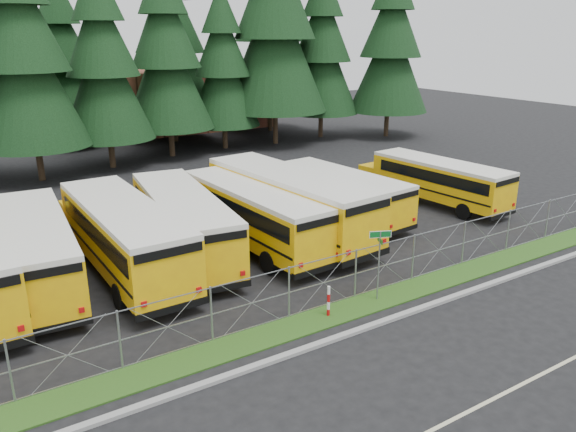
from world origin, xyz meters
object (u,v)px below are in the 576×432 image
object	(u,v)px
bus_1	(35,252)
bus_east	(435,182)
street_sign	(379,251)
bus_3	(182,224)
bus_4	(251,216)
striped_bollard	(328,302)
bus_5	(284,204)
bus_6	(339,194)
bus_2	(122,237)

from	to	relation	value
bus_1	bus_east	distance (m)	21.74
bus_1	street_sign	size ratio (longest dim) A/B	3.90
bus_3	bus_4	xyz separation A→B (m)	(3.24, -0.59, -0.01)
street_sign	bus_east	bearing A→B (deg)	35.00
bus_3	bus_4	size ratio (longest dim) A/B	1.00
bus_4	bus_east	world-z (taller)	bus_4
bus_1	bus_4	world-z (taller)	bus_4
bus_3	street_sign	size ratio (longest dim) A/B	4.03
bus_1	bus_east	bearing A→B (deg)	2.92
bus_1	striped_bollard	world-z (taller)	bus_1
bus_5	bus_6	size ratio (longest dim) A/B	1.26
bus_4	bus_1	bearing A→B (deg)	172.22
bus_3	bus_1	bearing A→B (deg)	-173.71
bus_3	bus_5	size ratio (longest dim) A/B	0.91
bus_1	bus_5	xyz separation A→B (m)	(11.48, -0.33, 0.19)
bus_3	bus_6	size ratio (longest dim) A/B	1.15
bus_6	bus_3	bearing A→B (deg)	177.39
bus_5	bus_east	world-z (taller)	bus_5
bus_2	bus_5	distance (m)	8.17
bus_2	bus_1	bearing A→B (deg)	170.17
bus_4	bus_2	bearing A→B (deg)	174.76
bus_4	bus_6	world-z (taller)	bus_4
bus_1	bus_east	world-z (taller)	bus_1
bus_1	bus_4	bearing A→B (deg)	0.07
street_sign	bus_4	bearing A→B (deg)	99.28
bus_1	bus_5	world-z (taller)	bus_5
bus_3	bus_6	xyz separation A→B (m)	(9.33, 0.55, -0.20)
bus_4	bus_3	bearing A→B (deg)	166.25
bus_3	bus_east	size ratio (longest dim) A/B	1.13
bus_east	street_sign	distance (m)	13.58
bus_2	striped_bollard	size ratio (longest dim) A/B	9.79
bus_5	bus_east	distance (m)	10.26
street_sign	bus_6	bearing A→B (deg)	61.15
street_sign	striped_bollard	world-z (taller)	street_sign
bus_3	striped_bollard	world-z (taller)	bus_3
bus_5	bus_2	bearing A→B (deg)	175.96
bus_4	bus_5	distance (m)	2.15
bus_2	bus_5	size ratio (longest dim) A/B	0.95
bus_east	street_sign	world-z (taller)	street_sign
bus_2	bus_4	world-z (taller)	bus_2
bus_4	bus_6	distance (m)	6.19
bus_east	bus_6	bearing A→B (deg)	165.68
bus_6	street_sign	xyz separation A→B (m)	(-4.84, -8.78, 0.75)
bus_1	bus_2	xyz separation A→B (m)	(3.31, -0.52, 0.10)
bus_6	bus_east	xyz separation A→B (m)	(6.27, -1.00, 0.02)
bus_1	striped_bollard	bearing A→B (deg)	-41.03
bus_2	bus_5	bearing A→B (deg)	0.52
bus_6	street_sign	distance (m)	10.05
bus_2	bus_3	size ratio (longest dim) A/B	1.04
bus_2	bus_4	bearing A→B (deg)	-2.69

